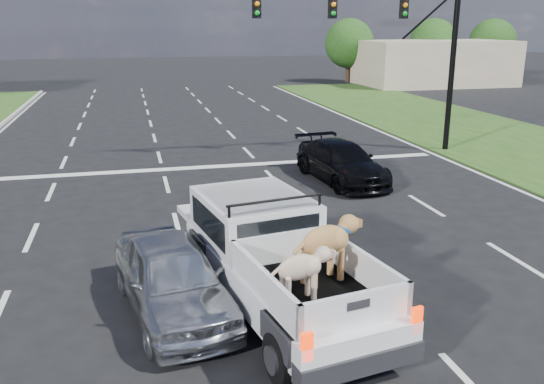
# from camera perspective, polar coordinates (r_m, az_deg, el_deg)

# --- Properties ---
(ground) EXTENTS (160.00, 160.00, 0.00)m
(ground) POSITION_cam_1_polar(r_m,az_deg,el_deg) (11.53, 1.16, -9.14)
(ground) COLOR black
(ground) RESTS_ON ground
(road_markings) EXTENTS (17.75, 60.00, 0.01)m
(road_markings) POSITION_cam_1_polar(r_m,az_deg,el_deg) (17.54, -4.39, -0.09)
(road_markings) COLOR silver
(road_markings) RESTS_ON ground
(traffic_signal) EXTENTS (9.11, 0.31, 7.00)m
(traffic_signal) POSITION_cam_1_polar(r_m,az_deg,el_deg) (22.81, 12.35, 15.42)
(traffic_signal) COLOR black
(traffic_signal) RESTS_ON ground
(building_right) EXTENTS (12.00, 7.00, 3.60)m
(building_right) POSITION_cam_1_polar(r_m,az_deg,el_deg) (50.60, 15.77, 12.21)
(building_right) COLOR #BCA890
(building_right) RESTS_ON ground
(tree_far_d) EXTENTS (4.20, 4.20, 5.40)m
(tree_far_d) POSITION_cam_1_polar(r_m,az_deg,el_deg) (51.59, 7.66, 14.39)
(tree_far_d) COLOR #332114
(tree_far_d) RESTS_ON ground
(tree_far_e) EXTENTS (4.20, 4.20, 5.40)m
(tree_far_e) POSITION_cam_1_polar(r_m,az_deg,el_deg) (55.00, 15.69, 14.06)
(tree_far_e) COLOR #332114
(tree_far_e) RESTS_ON ground
(tree_far_f) EXTENTS (4.20, 4.20, 5.40)m
(tree_far_f) POSITION_cam_1_polar(r_m,az_deg,el_deg) (58.15, 21.00, 13.69)
(tree_far_f) COLOR #332114
(tree_far_f) RESTS_ON ground
(pickup_truck) EXTENTS (2.85, 5.69, 2.04)m
(pickup_truck) POSITION_cam_1_polar(r_m,az_deg,el_deg) (10.33, 0.48, -6.46)
(pickup_truck) COLOR black
(pickup_truck) RESTS_ON ground
(silver_sedan) EXTENTS (2.25, 4.17, 1.35)m
(silver_sedan) POSITION_cam_1_polar(r_m,az_deg,el_deg) (10.37, -9.86, -8.35)
(silver_sedan) COLOR #B3B5BA
(silver_sedan) RESTS_ON ground
(black_coupe) EXTENTS (2.25, 4.56, 1.27)m
(black_coupe) POSITION_cam_1_polar(r_m,az_deg,el_deg) (18.83, 6.88, 2.97)
(black_coupe) COLOR black
(black_coupe) RESTS_ON ground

